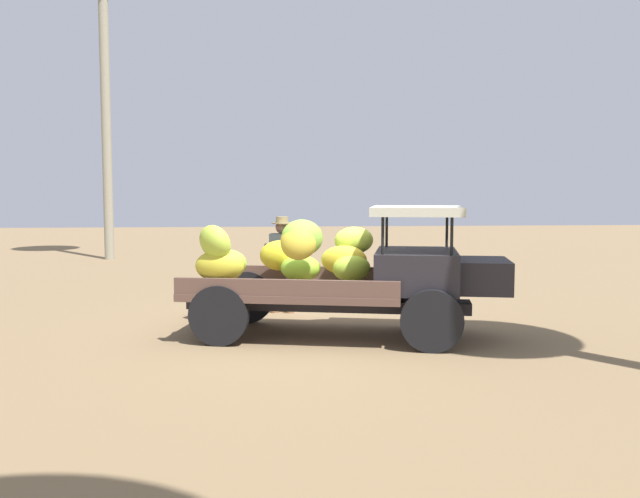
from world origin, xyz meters
TOP-DOWN VIEW (x-y plane):
  - ground_plane at (0.00, 0.00)m, footprint 60.00×60.00m
  - truck at (0.39, -0.28)m, footprint 4.65×2.54m
  - farmer at (-0.52, 1.73)m, footprint 0.53×0.49m
  - wooden_crate at (-1.73, 1.37)m, footprint 0.56×0.62m

SIDE VIEW (x-z plane):
  - ground_plane at x=0.00m, z-range 0.00..0.00m
  - wooden_crate at x=-1.73m, z-range 0.00..0.47m
  - truck at x=0.39m, z-range 0.00..1.84m
  - farmer at x=-0.52m, z-range 0.11..1.74m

